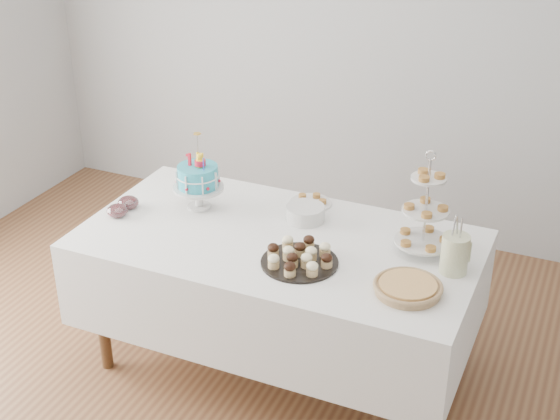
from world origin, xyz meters
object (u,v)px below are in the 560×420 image
at_px(birthday_cake, 198,189).
at_px(plate_stack, 305,213).
at_px(jam_bowl_a, 117,211).
at_px(cupcake_tray, 300,256).
at_px(jam_bowl_b, 128,203).
at_px(utensil_pitcher, 455,253).
at_px(tiered_stand, 426,211).
at_px(pie, 408,287).
at_px(table, 278,278).
at_px(pastry_plate, 310,202).

distance_m(birthday_cake, plate_stack, 0.57).
bearing_deg(birthday_cake, jam_bowl_a, -140.11).
height_order(cupcake_tray, plate_stack, cupcake_tray).
bearing_deg(jam_bowl_b, utensil_pitcher, 2.00).
relative_size(jam_bowl_b, utensil_pitcher, 0.39).
bearing_deg(birthday_cake, tiered_stand, 4.45).
bearing_deg(pie, jam_bowl_b, 172.97).
distance_m(plate_stack, jam_bowl_a, 0.95).
xyz_separation_m(cupcake_tray, plate_stack, (-0.14, 0.40, -0.00)).
xyz_separation_m(jam_bowl_a, jam_bowl_b, (0.00, 0.10, 0.00)).
bearing_deg(table, utensil_pitcher, 2.36).
bearing_deg(jam_bowl_a, tiered_stand, 10.32).
bearing_deg(pie, cupcake_tray, 176.11).
distance_m(jam_bowl_b, utensil_pitcher, 1.68).
bearing_deg(jam_bowl_b, pastry_plate, 26.63).
bearing_deg(pastry_plate, table, -90.84).
bearing_deg(birthday_cake, plate_stack, 13.28).
relative_size(table, pie, 6.40).
height_order(birthday_cake, cupcake_tray, birthday_cake).
xyz_separation_m(cupcake_tray, jam_bowl_a, (-1.03, 0.06, -0.01)).
distance_m(pie, jam_bowl_b, 1.55).
bearing_deg(table, tiered_stand, 12.73).
bearing_deg(pie, jam_bowl_a, 176.63).
height_order(cupcake_tray, tiered_stand, tiered_stand).
relative_size(cupcake_tray, jam_bowl_a, 3.33).
bearing_deg(pie, utensil_pitcher, 60.84).
xyz_separation_m(birthday_cake, plate_stack, (0.55, 0.10, -0.07)).
height_order(plate_stack, jam_bowl_b, plate_stack).
bearing_deg(pie, tiered_stand, 95.19).
bearing_deg(tiered_stand, birthday_cake, -178.77).
height_order(pie, plate_stack, plate_stack).
relative_size(cupcake_tray, plate_stack, 1.81).
bearing_deg(cupcake_tray, jam_bowl_b, 171.41).
distance_m(table, jam_bowl_a, 0.89).
bearing_deg(pastry_plate, jam_bowl_a, -148.25).
bearing_deg(cupcake_tray, plate_stack, 108.93).
xyz_separation_m(cupcake_tray, utensil_pitcher, (0.65, 0.21, 0.06)).
xyz_separation_m(table, plate_stack, (0.05, 0.22, 0.27)).
relative_size(cupcake_tray, utensil_pitcher, 1.28).
bearing_deg(jam_bowl_b, birthday_cake, 24.13).
distance_m(table, jam_bowl_b, 0.88).
xyz_separation_m(pastry_plate, jam_bowl_b, (-0.85, -0.42, 0.02)).
bearing_deg(utensil_pitcher, jam_bowl_b, 165.25).
xyz_separation_m(table, cupcake_tray, (0.19, -0.18, 0.27)).
xyz_separation_m(tiered_stand, utensil_pitcher, (0.17, -0.12, -0.12)).
relative_size(birthday_cake, cupcake_tray, 1.13).
relative_size(pie, pastry_plate, 1.36).
xyz_separation_m(birthday_cake, jam_bowl_b, (-0.34, -0.15, -0.08)).
bearing_deg(plate_stack, cupcake_tray, -71.07).
height_order(table, pastry_plate, pastry_plate).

